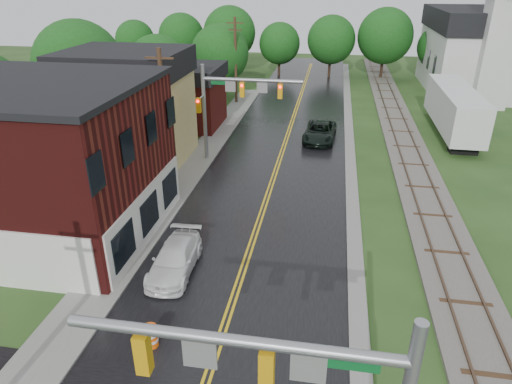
% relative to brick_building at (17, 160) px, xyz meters
% --- Properties ---
extents(main_road, '(10.00, 90.00, 0.02)m').
position_rel_brick_building_xyz_m(main_road, '(12.48, 15.00, -4.15)').
color(main_road, black).
rests_on(main_road, ground).
extents(curb_right, '(0.80, 70.00, 0.12)m').
position_rel_brick_building_xyz_m(curb_right, '(17.88, 20.00, -4.15)').
color(curb_right, gray).
rests_on(curb_right, ground).
extents(sidewalk_left, '(2.40, 50.00, 0.12)m').
position_rel_brick_building_xyz_m(sidewalk_left, '(6.28, 10.00, -4.15)').
color(sidewalk_left, gray).
rests_on(sidewalk_left, ground).
extents(brick_building, '(14.30, 10.30, 8.30)m').
position_rel_brick_building_xyz_m(brick_building, '(0.00, 0.00, 0.00)').
color(brick_building, '#4B1110').
rests_on(brick_building, ground).
extents(yellow_house, '(8.00, 7.00, 6.40)m').
position_rel_brick_building_xyz_m(yellow_house, '(1.48, 11.00, -0.95)').
color(yellow_house, tan).
rests_on(yellow_house, ground).
extents(darkred_building, '(7.00, 6.00, 4.40)m').
position_rel_brick_building_xyz_m(darkred_building, '(2.48, 20.00, -1.95)').
color(darkred_building, '#3F0F0C').
rests_on(darkred_building, ground).
extents(church, '(10.40, 18.40, 20.00)m').
position_rel_brick_building_xyz_m(church, '(32.48, 38.74, 1.68)').
color(church, silver).
rests_on(church, ground).
extents(railroad, '(3.20, 80.00, 0.30)m').
position_rel_brick_building_xyz_m(railroad, '(22.48, 20.00, -4.05)').
color(railroad, '#59544C').
rests_on(railroad, ground).
extents(traffic_signal_far, '(7.34, 0.43, 7.20)m').
position_rel_brick_building_xyz_m(traffic_signal_far, '(9.01, 12.00, 0.82)').
color(traffic_signal_far, gray).
rests_on(traffic_signal_far, ground).
extents(utility_pole_b, '(1.80, 0.28, 9.00)m').
position_rel_brick_building_xyz_m(utility_pole_b, '(5.68, 7.00, 0.57)').
color(utility_pole_b, '#382616').
rests_on(utility_pole_b, ground).
extents(utility_pole_c, '(1.80, 0.28, 9.00)m').
position_rel_brick_building_xyz_m(utility_pole_c, '(5.68, 29.00, 0.57)').
color(utility_pole_c, '#382616').
rests_on(utility_pole_c, ground).
extents(tree_left_b, '(7.60, 7.60, 9.69)m').
position_rel_brick_building_xyz_m(tree_left_b, '(-5.36, 16.90, 1.57)').
color(tree_left_b, black).
rests_on(tree_left_b, ground).
extents(tree_left_c, '(6.00, 6.00, 7.65)m').
position_rel_brick_building_xyz_m(tree_left_c, '(-1.36, 24.90, 0.36)').
color(tree_left_c, black).
rests_on(tree_left_c, ground).
extents(tree_left_e, '(6.40, 6.40, 8.16)m').
position_rel_brick_building_xyz_m(tree_left_e, '(3.64, 30.90, 0.66)').
color(tree_left_e, black).
rests_on(tree_left_e, ground).
extents(suv_dark, '(2.87, 5.63, 1.52)m').
position_rel_brick_building_xyz_m(suv_dark, '(15.33, 17.79, -3.39)').
color(suv_dark, black).
rests_on(suv_dark, ground).
extents(pickup_white, '(2.04, 4.68, 1.34)m').
position_rel_brick_building_xyz_m(pickup_white, '(9.28, -2.59, -3.48)').
color(pickup_white, white).
rests_on(pickup_white, ground).
extents(semi_trailer, '(2.91, 12.95, 4.03)m').
position_rel_brick_building_xyz_m(semi_trailer, '(26.80, 21.54, -1.77)').
color(semi_trailer, black).
rests_on(semi_trailer, ground).
extents(construction_barrel, '(0.57, 0.57, 0.95)m').
position_rel_brick_building_xyz_m(construction_barrel, '(9.96, -7.47, -3.68)').
color(construction_barrel, '#FF590B').
rests_on(construction_barrel, ground).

